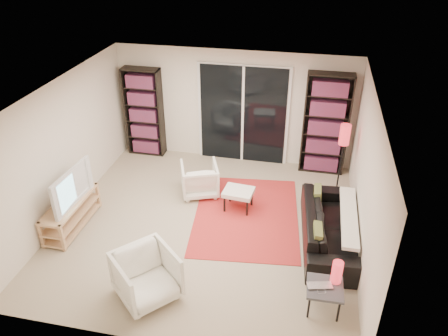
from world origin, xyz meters
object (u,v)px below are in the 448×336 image
at_px(floor_lamp, 344,142).
at_px(sofa, 330,227).
at_px(armchair_back, 200,179).
at_px(tv_stand, 71,213).
at_px(side_table, 325,289).
at_px(bookshelf_right, 326,124).
at_px(bookshelf_left, 144,112).
at_px(ottoman, 238,193).
at_px(armchair_front, 147,276).

bearing_deg(floor_lamp, sofa, -95.74).
bearing_deg(armchair_back, floor_lamp, 172.39).
distance_m(tv_stand, side_table, 4.37).
relative_size(bookshelf_right, armchair_back, 3.02).
xyz_separation_m(bookshelf_left, floor_lamp, (4.18, -0.79, 0.12)).
distance_m(sofa, ottoman, 1.73).
bearing_deg(ottoman, bookshelf_right, 50.45).
xyz_separation_m(ottoman, side_table, (1.55, -2.07, 0.01)).
relative_size(armchair_back, floor_lamp, 0.49).
bearing_deg(floor_lamp, side_table, -94.22).
relative_size(sofa, armchair_front, 2.66).
height_order(sofa, armchair_front, armchair_front).
bearing_deg(armchair_front, bookshelf_left, 63.43).
height_order(sofa, floor_lamp, floor_lamp).
bearing_deg(armchair_back, sofa, 137.46).
bearing_deg(side_table, bookshelf_right, 91.57).
bearing_deg(floor_lamp, ottoman, -151.56).
bearing_deg(armchair_front, armchair_back, 41.79).
relative_size(bookshelf_left, floor_lamp, 1.37).
distance_m(bookshelf_left, armchair_back, 2.21).
height_order(bookshelf_right, ottoman, bookshelf_right).
bearing_deg(armchair_front, tv_stand, 98.59).
distance_m(tv_stand, ottoman, 2.92).
bearing_deg(floor_lamp, bookshelf_right, 112.65).
bearing_deg(tv_stand, bookshelf_right, 34.38).
height_order(bookshelf_left, side_table, bookshelf_left).
bearing_deg(sofa, side_table, 172.56).
relative_size(tv_stand, ottoman, 2.36).
bearing_deg(ottoman, sofa, -20.96).
height_order(armchair_back, ottoman, armchair_back).
height_order(armchair_back, armchair_front, armchair_front).
relative_size(bookshelf_left, armchair_back, 2.81).
height_order(armchair_front, ottoman, armchair_front).
xyz_separation_m(bookshelf_left, bookshelf_right, (3.85, -0.00, 0.07)).
relative_size(sofa, side_table, 4.30).
distance_m(sofa, armchair_front, 3.02).
relative_size(tv_stand, side_table, 2.70).
xyz_separation_m(bookshelf_right, sofa, (0.17, -2.37, -0.74)).
distance_m(sofa, armchair_back, 2.62).
bearing_deg(armchair_back, ottoman, 135.69).
height_order(bookshelf_right, floor_lamp, bookshelf_right).
xyz_separation_m(ottoman, floor_lamp, (1.77, 0.96, 0.75)).
distance_m(side_table, floor_lamp, 3.13).
xyz_separation_m(bookshelf_right, side_table, (0.10, -3.82, -0.69)).
bearing_deg(tv_stand, floor_lamp, 24.61).
bearing_deg(ottoman, tv_stand, -158.02).
bearing_deg(bookshelf_left, ottoman, -35.99).
bearing_deg(bookshelf_left, bookshelf_right, -0.00).
xyz_separation_m(bookshelf_right, ottoman, (-1.44, -1.75, -0.71)).
xyz_separation_m(armchair_back, armchair_front, (-0.05, -2.70, 0.05)).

